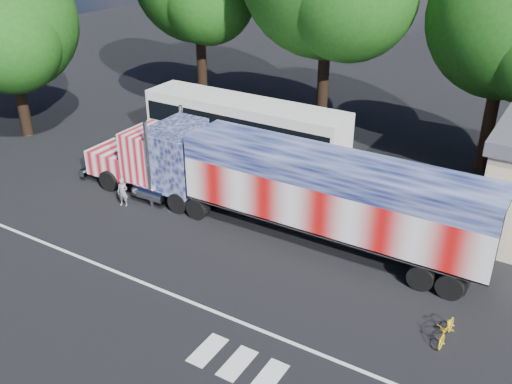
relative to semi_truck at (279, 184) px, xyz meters
The scene contains 8 objects.
ground 4.30m from the semi_truck, 104.64° to the right, with size 100.00×100.00×0.00m, color black.
lane_markings 7.68m from the semi_truck, 83.78° to the right, with size 30.00×2.67×0.01m.
semi_truck is the anchor object (origin of this frame).
coach_bus 8.21m from the semi_truck, 133.26° to the left, with size 12.34×2.87×3.59m.
woman 8.16m from the semi_truck, 165.47° to the right, with size 0.54×0.35×1.47m, color slate.
bicycle 9.56m from the semi_truck, 22.61° to the right, with size 0.58×1.66×0.87m, color gold.
tree_ne_a 14.75m from the semi_truck, 60.00° to the left, with size 8.64×8.23×12.50m.
tree_w_a 20.50m from the semi_truck, behind, with size 8.81×8.39×11.37m.
Camera 1 is at (11.87, -16.61, 13.58)m, focal length 40.00 mm.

